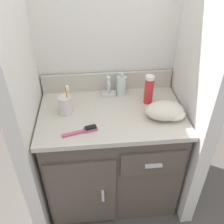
{
  "coord_description": "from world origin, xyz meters",
  "views": [
    {
      "loc": [
        -0.12,
        -1.22,
        1.65
      ],
      "look_at": [
        0.0,
        -0.03,
        0.77
      ],
      "focal_mm": 40.0,
      "sensor_mm": 36.0,
      "label": 1
    }
  ],
  "objects": [
    {
      "name": "soap_dispenser",
      "position": [
        0.09,
        0.21,
        0.82
      ],
      "size": [
        0.06,
        0.07,
        0.16
      ],
      "color": "silver",
      "rests_on": "vanity"
    },
    {
      "name": "hand_towel",
      "position": [
        0.31,
        -0.09,
        0.8
      ],
      "size": [
        0.23,
        0.16,
        0.1
      ],
      "color": "beige",
      "rests_on": "vanity"
    },
    {
      "name": "wall_right",
      "position": [
        0.49,
        0.0,
        1.1
      ],
      "size": [
        0.08,
        0.64,
        2.2
      ],
      "primitive_type": "cube",
      "color": "silver",
      "rests_on": "ground_plane"
    },
    {
      "name": "sink_faucet",
      "position": [
        0.0,
        0.19,
        0.8
      ],
      "size": [
        0.09,
        0.09,
        0.14
      ],
      "color": "silver",
      "rests_on": "vanity"
    },
    {
      "name": "shaving_cream_can",
      "position": [
        0.24,
        0.08,
        0.85
      ],
      "size": [
        0.06,
        0.06,
        0.19
      ],
      "color": "red",
      "rests_on": "vanity"
    },
    {
      "name": "wall_left",
      "position": [
        -0.49,
        0.0,
        1.1
      ],
      "size": [
        0.08,
        0.64,
        2.2
      ],
      "primitive_type": "cube",
      "color": "silver",
      "rests_on": "ground_plane"
    },
    {
      "name": "toothbrush_cup",
      "position": [
        -0.27,
        0.02,
        0.81
      ],
      "size": [
        0.08,
        0.08,
        0.19
      ],
      "color": "silver",
      "rests_on": "vanity"
    },
    {
      "name": "backsplash",
      "position": [
        0.0,
        0.27,
        0.82
      ],
      "size": [
        0.88,
        0.02,
        0.13
      ],
      "color": "beige",
      "rests_on": "vanity"
    },
    {
      "name": "ground_plane",
      "position": [
        0.0,
        0.0,
        0.0
      ],
      "size": [
        6.0,
        6.0,
        0.0
      ],
      "primitive_type": "plane",
      "color": "#4C4742"
    },
    {
      "name": "wall_back",
      "position": [
        0.0,
        0.33,
        1.1
      ],
      "size": [
        1.06,
        0.08,
        2.2
      ],
      "primitive_type": "cube",
      "color": "silver",
      "rests_on": "ground_plane"
    },
    {
      "name": "vanity",
      "position": [
        -0.0,
        -0.0,
        0.4
      ],
      "size": [
        0.88,
        0.57,
        0.75
      ],
      "color": "brown",
      "rests_on": "ground_plane"
    },
    {
      "name": "hairbrush",
      "position": [
        -0.16,
        -0.17,
        0.77
      ],
      "size": [
        0.2,
        0.08,
        0.03
      ],
      "rotation": [
        0.0,
        0.0,
        0.25
      ],
      "color": "#C1517F",
      "rests_on": "vanity"
    }
  ]
}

